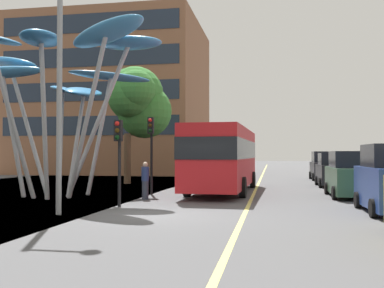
# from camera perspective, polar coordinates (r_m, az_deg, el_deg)

# --- Properties ---
(ground) EXTENTS (120.00, 240.00, 0.10)m
(ground) POSITION_cam_1_polar(r_m,az_deg,el_deg) (15.02, -6.87, -9.11)
(ground) COLOR #4C4C4F
(red_bus) EXTENTS (3.10, 10.78, 3.55)m
(red_bus) POSITION_cam_1_polar(r_m,az_deg,el_deg) (23.49, 4.03, -1.44)
(red_bus) COLOR red
(red_bus) RESTS_ON ground
(leaf_sculpture) EXTENTS (10.65, 9.89, 7.73)m
(leaf_sculpture) POSITION_cam_1_polar(r_m,az_deg,el_deg) (22.37, -16.26, 9.04)
(leaf_sculpture) COLOR #9EA0A5
(leaf_sculpture) RESTS_ON ground
(traffic_light_kerb_near) EXTENTS (0.28, 0.42, 3.28)m
(traffic_light_kerb_near) POSITION_cam_1_polar(r_m,az_deg,el_deg) (17.03, -9.39, 0.03)
(traffic_light_kerb_near) COLOR black
(traffic_light_kerb_near) RESTS_ON ground
(traffic_light_kerb_far) EXTENTS (0.28, 0.42, 3.80)m
(traffic_light_kerb_far) POSITION_cam_1_polar(r_m,az_deg,el_deg) (21.92, -5.28, 0.66)
(traffic_light_kerb_far) COLOR black
(traffic_light_kerb_far) RESTS_ON ground
(traffic_light_island_mid) EXTENTS (0.28, 0.42, 3.80)m
(traffic_light_island_mid) POSITION_cam_1_polar(r_m,az_deg,el_deg) (27.85, -1.81, 0.24)
(traffic_light_island_mid) COLOR black
(traffic_light_island_mid) RESTS_ON ground
(traffic_light_opposite) EXTENTS (0.28, 0.42, 3.84)m
(traffic_light_opposite) POSITION_cam_1_polar(r_m,az_deg,el_deg) (32.72, -0.78, 0.05)
(traffic_light_opposite) COLOR black
(traffic_light_opposite) RESTS_ON ground
(car_parked_far) EXTENTS (2.03, 4.40, 2.13)m
(car_parked_far) POSITION_cam_1_polar(r_m,az_deg,el_deg) (21.93, 19.68, -3.84)
(car_parked_far) COLOR #2D5138
(car_parked_far) RESTS_ON ground
(car_side_street) EXTENTS (1.97, 3.85, 2.06)m
(car_side_street) POSITION_cam_1_polar(r_m,az_deg,el_deg) (28.78, 17.66, -3.30)
(car_side_street) COLOR black
(car_side_street) RESTS_ON ground
(car_far_side) EXTENTS (2.10, 4.22, 2.21)m
(car_far_side) POSITION_cam_1_polar(r_m,az_deg,el_deg) (35.94, 16.62, -2.81)
(car_far_side) COLOR black
(car_far_side) RESTS_ON ground
(street_lamp) EXTENTS (1.74, 0.44, 8.84)m
(street_lamp) POSITION_cam_1_polar(r_m,az_deg,el_deg) (15.58, -15.43, 11.87)
(street_lamp) COLOR gray
(street_lamp) RESTS_ON ground
(tree_pavement_near) EXTENTS (4.42, 5.09, 8.07)m
(tree_pavement_near) POSITION_cam_1_polar(r_m,az_deg,el_deg) (30.79, -7.03, 5.64)
(tree_pavement_near) COLOR brown
(tree_pavement_near) RESTS_ON ground
(tree_pavement_far) EXTENTS (5.24, 5.16, 6.59)m
(tree_pavement_far) POSITION_cam_1_polar(r_m,az_deg,el_deg) (44.63, -4.71, 1.64)
(tree_pavement_far) COLOR brown
(tree_pavement_far) RESTS_ON ground
(pedestrian) EXTENTS (0.34, 0.34, 1.65)m
(pedestrian) POSITION_cam_1_polar(r_m,az_deg,el_deg) (19.82, -6.01, -4.68)
(pedestrian) COLOR #2D3342
(pedestrian) RESTS_ON ground
(backdrop_building) EXTENTS (18.54, 15.54, 16.07)m
(backdrop_building) POSITION_cam_1_polar(r_m,az_deg,el_deg) (50.04, -9.65, 5.63)
(backdrop_building) COLOR brown
(backdrop_building) RESTS_ON ground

